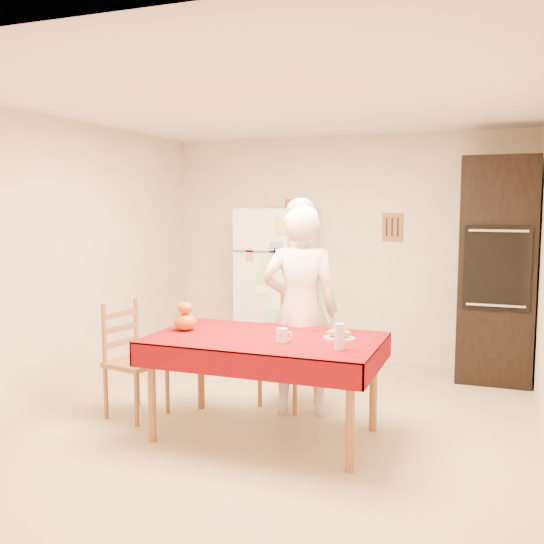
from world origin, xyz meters
The scene contains 17 objects.
floor centered at (0.00, 0.00, 0.00)m, with size 4.50×4.50×0.00m, color tan.
room_shell centered at (0.00, 0.00, 1.62)m, with size 4.02×4.52×2.51m.
refrigerator centered at (-0.65, 1.88, 0.85)m, with size 0.75×0.74×1.70m.
oven_cabinet centered at (1.63, 1.93, 1.10)m, with size 0.70×0.62×2.20m.
dining_table centered at (0.04, -0.26, 0.69)m, with size 1.70×1.00×0.76m.
chair_far centered at (-0.01, 0.52, 0.51)m, with size 0.51×0.49×0.95m.
chair_left centered at (-1.17, -0.22, 0.51)m, with size 0.47×0.49×0.95m.
seated_woman centered at (0.12, 0.32, 0.87)m, with size 0.63×0.42×1.74m, color white.
coffee_mug centered at (0.21, -0.38, 0.81)m, with size 0.08×0.08×0.10m, color white.
pumpkin_lower centered at (-0.63, -0.26, 0.83)m, with size 0.18×0.18×0.13m, color orange.
pumpkin_upper centered at (-0.63, -0.26, 0.94)m, with size 0.12×0.12×0.09m, color #D55C05.
wine_glass centered at (0.65, -0.44, 0.85)m, with size 0.07×0.07×0.18m, color white.
bread_plate centered at (0.58, -0.16, 0.77)m, with size 0.24×0.24×0.02m, color white.
bread_loaf centered at (0.58, -0.16, 0.81)m, with size 0.18×0.10×0.06m, color #9B714C.
spice_jar_left centered at (-0.55, 1.93, 1.75)m, with size 0.05×0.05×0.10m, color brown.
spice_jar_mid centered at (-0.51, 1.93, 1.75)m, with size 0.05×0.05×0.10m, color #93541A.
spice_jar_right centered at (-0.39, 1.93, 1.75)m, with size 0.05×0.05×0.10m, color brown.
Camera 1 is at (1.63, -4.37, 1.73)m, focal length 40.00 mm.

